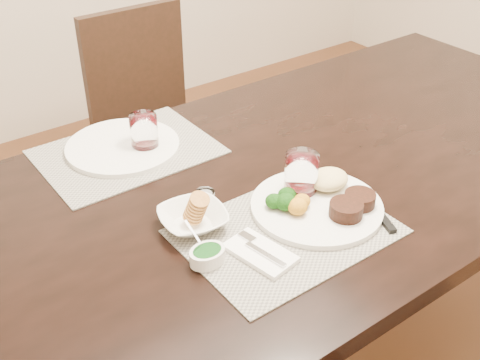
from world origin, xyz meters
TOP-DOWN VIEW (x-y plane):
  - ground_plane at (0.00, 0.00)m, footprint 4.50×4.50m
  - dining_table at (0.00, 0.00)m, footprint 2.00×1.00m
  - chair_far at (0.00, 0.93)m, footprint 0.42×0.42m
  - placemat_near at (-0.27, -0.19)m, footprint 0.46×0.34m
  - placemat_far at (-0.39, 0.34)m, footprint 0.46×0.34m
  - dinner_plate at (-0.14, -0.17)m, footprint 0.31×0.31m
  - napkin_fork at (-0.36, -0.22)m, footprint 0.11×0.16m
  - steak_knife at (-0.07, -0.27)m, footprint 0.06×0.21m
  - cracker_bowl at (-0.42, -0.05)m, footprint 0.17×0.17m
  - sauce_ramekin at (-0.47, -0.17)m, footprint 0.08×0.12m
  - wine_glass_near at (-0.15, -0.10)m, footprint 0.08×0.08m
  - far_plate at (-0.39, 0.36)m, footprint 0.31×0.31m
  - wine_glass_far at (-0.34, 0.32)m, footprint 0.07×0.07m
  - salt_cellar at (-0.34, 0.02)m, footprint 0.05×0.05m

SIDE VIEW (x-z plane):
  - ground_plane at x=0.00m, z-range 0.00..0.00m
  - chair_far at x=0.00m, z-range 0.05..0.95m
  - dining_table at x=0.00m, z-range 0.29..1.04m
  - placemat_near at x=-0.27m, z-range 0.75..0.75m
  - placemat_far at x=-0.39m, z-range 0.75..0.75m
  - steak_knife at x=-0.07m, z-range 0.75..0.76m
  - napkin_fork at x=-0.36m, z-range 0.75..0.77m
  - salt_cellar at x=-0.34m, z-range 0.75..0.77m
  - far_plate at x=-0.39m, z-range 0.75..0.77m
  - dinner_plate at x=-0.14m, z-range 0.74..0.80m
  - sauce_ramekin at x=-0.47m, z-range 0.74..0.80m
  - cracker_bowl at x=-0.42m, z-range 0.74..0.81m
  - wine_glass_far at x=-0.34m, z-range 0.75..0.85m
  - wine_glass_near at x=-0.15m, z-range 0.75..0.86m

